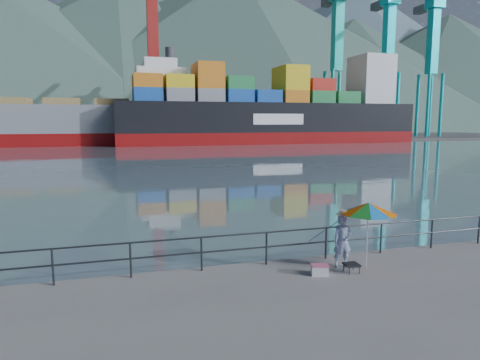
% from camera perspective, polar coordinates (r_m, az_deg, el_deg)
% --- Properties ---
extents(harbor_water, '(500.00, 280.00, 0.00)m').
position_cam_1_polar(harbor_water, '(140.23, -14.91, 5.97)').
color(harbor_water, slate).
rests_on(harbor_water, ground).
extents(far_dock, '(200.00, 40.00, 0.40)m').
position_cam_1_polar(far_dock, '(104.06, -8.87, 5.52)').
color(far_dock, '#514F4C').
rests_on(far_dock, ground).
extents(guardrail, '(22.00, 0.06, 1.03)m').
position_cam_1_polar(guardrail, '(12.85, -0.72, -9.38)').
color(guardrail, '#2D3033').
rests_on(guardrail, ground).
extents(mountains, '(600.00, 332.80, 80.00)m').
position_cam_1_polar(mountains, '(224.08, -5.39, 15.99)').
color(mountains, '#385147').
rests_on(mountains, ground).
extents(port_cranes, '(116.00, 28.00, 38.40)m').
position_cam_1_polar(port_cranes, '(100.84, 3.94, 14.63)').
color(port_cranes, '#AF131E').
rests_on(port_cranes, ground).
extents(container_stacks, '(58.00, 5.40, 7.80)m').
position_cam_1_polar(container_stacks, '(111.11, 5.02, 7.38)').
color(container_stacks, red).
rests_on(container_stacks, ground).
extents(fisherman, '(0.61, 0.43, 1.60)m').
position_cam_1_polar(fisherman, '(13.14, 13.51, -7.96)').
color(fisherman, navy).
rests_on(fisherman, ground).
extents(beach_umbrella, '(2.06, 2.06, 1.99)m').
position_cam_1_polar(beach_umbrella, '(12.96, 16.76, -3.63)').
color(beach_umbrella, white).
rests_on(beach_umbrella, ground).
extents(folding_stool, '(0.43, 0.43, 0.27)m').
position_cam_1_polar(folding_stool, '(12.97, 14.64, -11.26)').
color(folding_stool, black).
rests_on(folding_stool, ground).
extents(cooler_bag, '(0.54, 0.44, 0.27)m').
position_cam_1_polar(cooler_bag, '(12.59, 10.57, -11.76)').
color(cooler_bag, silver).
rests_on(cooler_bag, ground).
extents(fishing_rod, '(0.42, 1.89, 1.36)m').
position_cam_1_polar(fishing_rod, '(14.37, 11.49, -9.83)').
color(fishing_rod, black).
rests_on(fishing_rod, ground).
extents(bulk_carrier, '(51.50, 8.91, 14.50)m').
position_cam_1_polar(bulk_carrier, '(84.56, -20.37, 7.36)').
color(bulk_carrier, maroon).
rests_on(bulk_carrier, ground).
extents(container_ship, '(59.30, 9.88, 18.10)m').
position_cam_1_polar(container_ship, '(86.50, 5.02, 8.97)').
color(container_ship, maroon).
rests_on(container_ship, ground).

